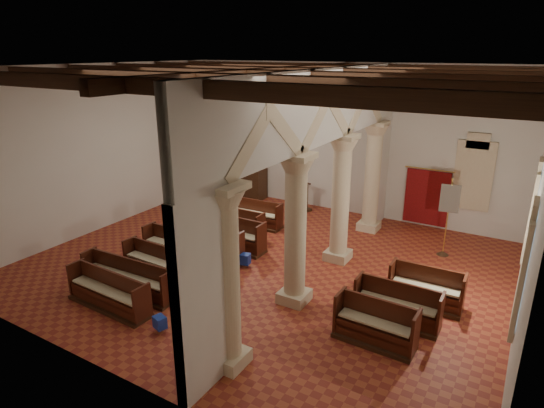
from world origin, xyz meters
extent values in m
plane|color=#923A20|center=(0.00, 0.00, 0.00)|extent=(14.00, 14.00, 0.00)
plane|color=black|center=(0.00, 0.00, 6.00)|extent=(14.00, 14.00, 0.00)
cube|color=silver|center=(0.00, 6.00, 3.00)|extent=(14.00, 0.02, 6.00)
cube|color=silver|center=(0.00, -6.00, 3.00)|extent=(14.00, 0.02, 6.00)
cube|color=silver|center=(-7.00, 0.00, 3.00)|extent=(0.02, 12.00, 6.00)
cube|color=silver|center=(7.00, 0.00, 3.00)|extent=(0.02, 12.00, 6.00)
cube|color=beige|center=(1.80, -4.50, 0.15)|extent=(0.75, 0.75, 0.30)
cylinder|color=beige|center=(1.80, -4.50, 1.95)|extent=(0.56, 0.56, 3.30)
cube|color=beige|center=(1.80, -1.50, 0.15)|extent=(0.75, 0.75, 0.30)
cylinder|color=beige|center=(1.80, -1.50, 1.95)|extent=(0.56, 0.56, 3.30)
cube|color=beige|center=(1.80, 1.50, 0.15)|extent=(0.75, 0.75, 0.30)
cylinder|color=beige|center=(1.80, 1.50, 1.95)|extent=(0.56, 0.56, 3.30)
cube|color=beige|center=(1.80, 4.50, 0.15)|extent=(0.75, 0.75, 0.30)
cylinder|color=beige|center=(1.80, 4.50, 1.95)|extent=(0.56, 0.56, 3.30)
cube|color=silver|center=(1.80, 0.00, 5.04)|extent=(0.25, 11.90, 1.93)
cube|color=#387E67|center=(6.98, -1.50, 2.20)|extent=(0.03, 1.00, 2.20)
cube|color=#387E67|center=(6.98, 2.50, 2.20)|extent=(0.03, 1.00, 2.20)
cube|color=#387E67|center=(5.00, 5.98, 2.20)|extent=(1.00, 0.03, 2.20)
cube|color=#392212|center=(-4.50, 5.50, 0.90)|extent=(2.00, 0.80, 1.80)
cube|color=#392212|center=(-4.50, 5.50, 1.90)|extent=(2.10, 0.85, 0.20)
cube|color=#342510|center=(-1.26, 5.11, 0.06)|extent=(0.66, 0.66, 0.11)
cube|color=#342510|center=(-1.26, 5.11, 0.62)|extent=(0.32, 0.32, 1.23)
cube|color=#342510|center=(-1.26, 5.02, 1.29)|extent=(0.69, 0.63, 0.22)
cube|color=maroon|center=(3.50, 5.92, 1.15)|extent=(1.60, 0.06, 2.10)
cylinder|color=gold|center=(3.50, 5.90, 2.25)|extent=(1.80, 0.04, 0.04)
cone|color=#392212|center=(4.66, 3.60, 0.07)|extent=(0.39, 0.39, 0.13)
cylinder|color=gold|center=(4.66, 3.60, 1.31)|extent=(0.04, 0.04, 2.62)
cylinder|color=gold|center=(4.66, 3.60, 2.51)|extent=(0.16, 0.76, 0.03)
cube|color=navy|center=(4.66, 3.58, 1.96)|extent=(0.59, 0.13, 0.93)
cube|color=#181592|center=(-0.32, -4.37, 0.25)|extent=(0.36, 0.32, 0.30)
cube|color=navy|center=(0.06, -2.68, 0.28)|extent=(0.41, 0.35, 0.36)
cube|color=navy|center=(-0.50, -0.47, 0.27)|extent=(0.38, 0.33, 0.33)
cylinder|color=white|center=(-1.92, -3.69, 0.16)|extent=(0.90, 0.33, 0.09)
cylinder|color=white|center=(-2.84, -4.01, 0.16)|extent=(0.99, 0.19, 0.10)
cube|color=#392212|center=(-2.23, -4.26, 0.05)|extent=(2.64, 0.75, 0.09)
cube|color=#441A0E|center=(-2.23, -4.31, 0.31)|extent=(2.48, 0.47, 0.42)
cube|color=#441A0E|center=(-2.23, -4.09, 0.54)|extent=(2.47, 0.16, 0.89)
cube|color=#441A0E|center=(-3.50, -4.24, 0.54)|extent=(0.09, 0.57, 0.89)
cube|color=#441A0E|center=(-0.95, -4.24, 0.54)|extent=(0.09, 0.57, 0.89)
cube|color=beige|center=(-2.23, -4.31, 0.54)|extent=(2.38, 0.42, 0.05)
cube|color=#392212|center=(-2.40, -3.45, 0.05)|extent=(3.03, 0.76, 0.09)
cube|color=#42130E|center=(-2.40, -3.50, 0.30)|extent=(2.87, 0.48, 0.42)
cube|color=#42130E|center=(-2.40, -3.29, 0.53)|extent=(2.86, 0.17, 0.88)
cube|color=#42130E|center=(-3.87, -3.43, 0.53)|extent=(0.09, 0.56, 0.88)
cube|color=#42130E|center=(-0.93, -3.43, 0.53)|extent=(0.09, 0.56, 0.88)
cube|color=beige|center=(-2.40, -3.50, 0.53)|extent=(2.75, 0.44, 0.05)
cube|color=#392212|center=(-2.31, -2.34, 0.05)|extent=(2.48, 0.74, 0.09)
cube|color=#501811|center=(-2.31, -2.39, 0.30)|extent=(2.32, 0.45, 0.42)
cube|color=#501811|center=(-2.31, -2.18, 0.53)|extent=(2.31, 0.15, 0.88)
cube|color=#501811|center=(-3.50, -2.33, 0.53)|extent=(0.08, 0.56, 0.88)
cube|color=#501811|center=(-1.12, -2.33, 0.53)|extent=(0.08, 0.56, 0.88)
cube|color=beige|center=(-2.31, -2.39, 0.53)|extent=(2.22, 0.41, 0.05)
cube|color=#392212|center=(-2.52, -1.24, 0.05)|extent=(2.59, 0.74, 0.10)
cube|color=#522611|center=(-2.52, -1.29, 0.32)|extent=(2.43, 0.45, 0.44)
cube|color=#522611|center=(-2.52, -1.07, 0.56)|extent=(2.42, 0.12, 0.93)
cube|color=#522611|center=(-3.77, -1.22, 0.56)|extent=(0.08, 0.59, 0.93)
cube|color=#522611|center=(-1.27, -1.22, 0.56)|extent=(0.08, 0.59, 0.93)
cube|color=beige|center=(-2.52, -1.29, 0.56)|extent=(2.33, 0.41, 0.05)
cube|color=#392212|center=(-2.00, -0.62, 0.05)|extent=(2.79, 0.78, 0.10)
cube|color=#521A11|center=(-2.00, -0.67, 0.34)|extent=(2.64, 0.46, 0.47)
cube|color=#521A11|center=(-2.00, -0.43, 0.60)|extent=(2.63, 0.11, 1.00)
cube|color=#521A11|center=(-3.35, -0.59, 0.60)|extent=(0.08, 0.63, 1.00)
cube|color=#521A11|center=(-0.64, -0.59, 0.60)|extent=(0.08, 0.63, 1.00)
cube|color=beige|center=(-2.00, -0.67, 0.60)|extent=(2.53, 0.42, 0.05)
cube|color=#392212|center=(-2.15, 0.45, 0.05)|extent=(3.41, 0.76, 0.10)
cube|color=#43120E|center=(-2.15, 0.40, 0.34)|extent=(3.26, 0.45, 0.47)
cube|color=#43120E|center=(-2.15, 0.64, 0.60)|extent=(3.26, 0.10, 0.99)
cube|color=#43120E|center=(-3.82, 0.47, 0.60)|extent=(0.08, 0.63, 0.99)
cube|color=#43120E|center=(-0.48, 0.47, 0.60)|extent=(0.08, 0.63, 0.99)
cube|color=beige|center=(-2.15, 0.40, 0.60)|extent=(3.13, 0.41, 0.05)
cube|color=#392212|center=(-2.48, 1.31, 0.05)|extent=(2.96, 0.76, 0.10)
cube|color=#43160E|center=(-2.48, 1.26, 0.32)|extent=(2.80, 0.45, 0.45)
cube|color=#43160E|center=(-2.48, 1.49, 0.57)|extent=(2.80, 0.12, 0.95)
cube|color=#43160E|center=(-3.92, 1.33, 0.57)|extent=(0.08, 0.60, 0.95)
cube|color=#43160E|center=(-1.05, 1.33, 0.57)|extent=(0.08, 0.60, 0.95)
cube|color=beige|center=(-2.48, 1.26, 0.57)|extent=(2.69, 0.41, 0.05)
cube|color=#392212|center=(-2.34, 2.61, 0.05)|extent=(2.67, 0.80, 0.10)
cube|color=#491F0F|center=(-2.34, 2.56, 0.31)|extent=(2.51, 0.51, 0.43)
cube|color=#491F0F|center=(-2.34, 2.78, 0.55)|extent=(2.49, 0.19, 0.91)
cube|color=#491F0F|center=(-3.62, 2.63, 0.55)|extent=(0.10, 0.58, 0.91)
cube|color=#491F0F|center=(-1.05, 2.63, 0.55)|extent=(0.10, 0.58, 0.91)
cube|color=beige|center=(-2.34, 2.56, 0.55)|extent=(2.40, 0.46, 0.05)
cube|color=#392212|center=(4.25, -2.18, 0.05)|extent=(1.89, 0.76, 0.10)
cube|color=#43230E|center=(4.25, -2.23, 0.33)|extent=(1.73, 0.46, 0.45)
cube|color=#43230E|center=(4.25, -2.00, 0.58)|extent=(1.72, 0.12, 0.96)
cube|color=#43230E|center=(3.35, -2.16, 0.58)|extent=(0.09, 0.61, 0.96)
cube|color=#43230E|center=(5.15, -2.16, 0.58)|extent=(0.09, 0.61, 0.96)
cube|color=beige|center=(4.25, -2.23, 0.58)|extent=(1.66, 0.41, 0.05)
cube|color=#392212|center=(4.44, -1.09, 0.05)|extent=(2.10, 0.69, 0.10)
cube|color=#41230E|center=(4.44, -1.14, 0.32)|extent=(1.95, 0.40, 0.44)
cube|color=#41230E|center=(4.44, -0.92, 0.56)|extent=(1.95, 0.08, 0.92)
cube|color=#41230E|center=(3.43, -1.07, 0.56)|extent=(0.07, 0.58, 0.92)
cube|color=#41230E|center=(5.46, -1.07, 0.56)|extent=(0.07, 0.58, 0.92)
cube|color=beige|center=(4.44, -1.14, 0.56)|extent=(1.87, 0.36, 0.05)
cube|color=#392212|center=(4.87, 0.06, 0.05)|extent=(1.91, 0.77, 0.10)
cube|color=#501A11|center=(4.87, 0.01, 0.33)|extent=(1.75, 0.46, 0.46)
cube|color=#501A11|center=(4.87, 0.25, 0.59)|extent=(1.74, 0.12, 0.97)
cube|color=#501A11|center=(3.96, 0.08, 0.59)|extent=(0.09, 0.61, 0.97)
cube|color=#501A11|center=(5.78, 0.08, 0.59)|extent=(0.09, 0.61, 0.97)
cube|color=beige|center=(4.87, 0.01, 0.59)|extent=(1.68, 0.41, 0.05)
camera|label=1|loc=(6.76, -11.08, 6.44)|focal=30.00mm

